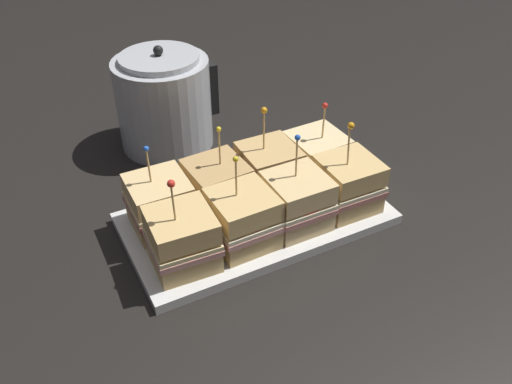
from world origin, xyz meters
TOP-DOWN VIEW (x-y plane):
  - ground_plane at (0.00, 0.00)m, footprint 6.00×6.00m
  - serving_platter at (0.00, 0.00)m, footprint 0.46×0.25m
  - sandwich_front_far_left at (-0.16, -0.05)m, footprint 0.11×0.11m
  - sandwich_front_center_left at (-0.05, -0.05)m, footprint 0.11×0.11m
  - sandwich_front_center_right at (0.05, -0.05)m, footprint 0.10×0.10m
  - sandwich_front_far_right at (0.16, -0.05)m, footprint 0.10×0.10m
  - sandwich_back_far_left at (-0.16, 0.05)m, footprint 0.10×0.10m
  - sandwich_back_center_left at (-0.05, 0.05)m, footprint 0.11×0.11m
  - sandwich_back_center_right at (0.05, 0.05)m, footprint 0.10×0.10m
  - sandwich_back_far_right at (0.16, 0.05)m, footprint 0.11×0.11m
  - kettle_steel at (-0.04, 0.33)m, footprint 0.22×0.20m

SIDE VIEW (x-z plane):
  - ground_plane at x=0.00m, z-range 0.00..0.00m
  - serving_platter at x=0.00m, z-range 0.00..0.02m
  - sandwich_back_far_left at x=-0.16m, z-range -0.02..0.14m
  - sandwich_back_center_left at x=-0.05m, z-range -0.02..0.15m
  - sandwich_back_far_right at x=0.16m, z-range -0.02..0.15m
  - sandwich_front_center_left at x=-0.05m, z-range -0.02..0.15m
  - sandwich_front_center_right at x=0.05m, z-range -0.02..0.15m
  - sandwich_front_far_left at x=-0.16m, z-range -0.02..0.15m
  - sandwich_front_far_right at x=0.16m, z-range -0.02..0.15m
  - sandwich_back_center_right at x=0.05m, z-range -0.02..0.15m
  - kettle_steel at x=-0.04m, z-range -0.01..0.21m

